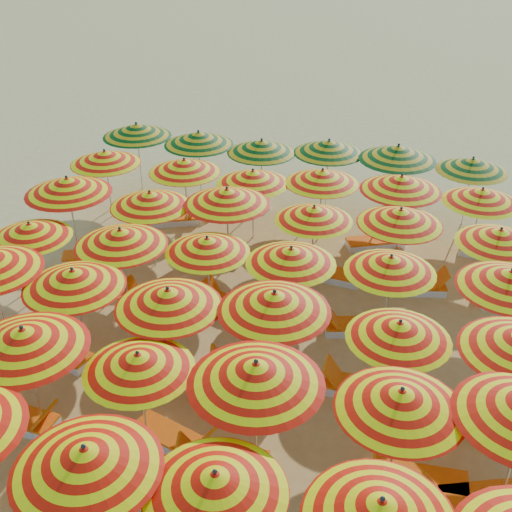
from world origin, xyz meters
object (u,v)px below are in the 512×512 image
umbrella_13 (73,279)px  umbrella_15 (274,302)px  umbrella_4 (381,511)px  lounger_21 (506,296)px  umbrella_16 (399,330)px  lounger_7 (469,500)px  umbrella_25 (150,199)px  umbrella_28 (400,217)px  umbrella_9 (256,373)px  umbrella_33 (322,177)px  umbrella_35 (482,196)px  umbrella_3 (215,483)px  umbrella_39 (329,147)px  lounger_5 (222,464)px  lounger_22 (173,219)px  umbrella_38 (262,147)px  lounger_13 (471,424)px  beachgoer_a (397,272)px  lounger_4 (175,440)px  lounger_19 (329,274)px  lounger_24 (488,252)px  umbrella_29 (500,237)px  umbrella_41 (472,165)px  lounger_3 (19,418)px  umbrella_30 (105,157)px  umbrella_34 (401,183)px  umbrella_19 (121,237)px  umbrella_23 (510,279)px  umbrella_27 (314,214)px  umbrella_31 (184,166)px  umbrella_8 (138,362)px  lounger_12 (362,388)px  umbrella_24 (68,186)px  lounger_16 (358,326)px  umbrella_21 (291,256)px  umbrella_7 (24,339)px  lounger_25 (243,202)px  umbrella_18 (30,231)px  umbrella_22 (391,264)px  umbrella_40 (398,153)px  umbrella_2 (86,459)px  lounger_23 (376,242)px  lounger_14 (148,306)px  umbrella_10 (401,400)px  lounger_10 (194,379)px  umbrella_37 (199,138)px

umbrella_13 → umbrella_15: (4.45, -0.04, 0.08)m
umbrella_4 → lounger_21: bearing=71.8°
umbrella_16 → lounger_7: size_ratio=1.22×
umbrella_25 → umbrella_28: size_ratio=0.82×
umbrella_9 → umbrella_33: umbrella_9 is taller
umbrella_35 → umbrella_3: bearing=-112.4°
umbrella_39 → lounger_5: 11.79m
umbrella_3 → lounger_22: size_ratio=1.27×
umbrella_38 → lounger_22: (-2.48, -1.90, -1.95)m
lounger_13 → beachgoer_a: bearing=-54.5°
lounger_22 → lounger_4: bearing=-92.0°
lounger_19 → lounger_24: size_ratio=1.01×
umbrella_29 → lounger_22: size_ratio=1.46×
umbrella_15 → umbrella_41: umbrella_15 is taller
lounger_3 → umbrella_30: bearing=109.1°
umbrella_34 → umbrella_41: (2.10, 2.19, -0.13)m
umbrella_19 → lounger_21: size_ratio=1.38×
umbrella_23 → umbrella_27: bearing=150.8°
lounger_3 → lounger_13: bearing=18.6°
umbrella_29 → umbrella_31: 9.25m
umbrella_8 → lounger_21: 10.10m
umbrella_3 → lounger_12: bearing=67.5°
umbrella_38 → lounger_12: umbrella_38 is taller
umbrella_24 → umbrella_39: (6.67, 4.86, -0.12)m
umbrella_33 → lounger_5: 9.55m
umbrella_15 → lounger_13: (4.13, -0.46, -2.04)m
umbrella_9 → beachgoer_a: (2.35, 6.38, -1.53)m
lounger_7 → lounger_16: (-2.32, 4.68, 0.00)m
umbrella_29 → umbrella_33: bearing=151.6°
umbrella_21 → lounger_24: (5.11, 4.58, -1.85)m
umbrella_7 → lounger_25: bearing=81.6°
umbrella_39 → umbrella_18: bearing=-133.9°
umbrella_22 → lounger_3: umbrella_22 is taller
umbrella_38 → umbrella_8: bearing=-90.0°
umbrella_9 → umbrella_39: 11.37m
umbrella_15 → umbrella_40: size_ratio=0.97×
umbrella_4 → lounger_7: size_ratio=1.51×
umbrella_2 → umbrella_18: size_ratio=1.14×
umbrella_15 → lounger_7: umbrella_15 is taller
umbrella_33 → lounger_23: bearing=-4.3°
lounger_14 → lounger_5: bearing=147.8°
umbrella_27 → umbrella_40: bearing=63.8°
umbrella_19 → umbrella_25: (-0.11, 2.27, -0.06)m
umbrella_10 → lounger_10: umbrella_10 is taller
umbrella_37 → umbrella_40: 6.48m
umbrella_21 → umbrella_22: bearing=3.7°
umbrella_15 → lounger_5: umbrella_15 is taller
umbrella_39 → umbrella_40: 2.22m
umbrella_15 → lounger_5: (-0.47, -2.54, -2.04)m
lounger_12 → lounger_21: bearing=-124.6°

